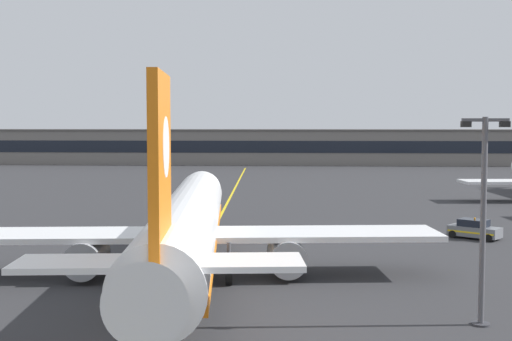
# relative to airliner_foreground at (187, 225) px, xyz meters

# --- Properties ---
(taxiway_centreline) EXTENTS (7.59, 179.86, 0.01)m
(taxiway_centreline) POSITION_rel_airliner_foreground_xyz_m (-0.64, 16.51, -3.37)
(taxiway_centreline) COLOR yellow
(taxiway_centreline) RESTS_ON ground
(airliner_foreground) EXTENTS (32.31, 41.52, 11.65)m
(airliner_foreground) POSITION_rel_airliner_foreground_xyz_m (0.00, 0.00, 0.00)
(airliner_foreground) COLOR white
(airliner_foreground) RESTS_ON ground
(apron_lamp_post) EXTENTS (2.24, 0.90, 10.01)m
(apron_lamp_post) POSITION_rel_airliner_foreground_xyz_m (15.68, -8.96, 1.92)
(apron_lamp_post) COLOR #515156
(apron_lamp_post) RESTS_ON ground
(service_car_nearest) EXTENTS (4.43, 3.98, 1.79)m
(service_car_nearest) POSITION_rel_airliner_foreground_xyz_m (21.89, 15.96, -2.60)
(service_car_nearest) COLOR slate
(service_car_nearest) RESTS_ON ground
(safety_cone_by_nose_gear) EXTENTS (0.44, 0.44, 0.55)m
(safety_cone_by_nose_gear) POSITION_rel_airliner_foreground_xyz_m (1.75, 16.54, -3.11)
(safety_cone_by_nose_gear) COLOR orange
(safety_cone_by_nose_gear) RESTS_ON ground
(terminal_building) EXTENTS (168.26, 12.40, 8.48)m
(terminal_building) POSITION_rel_airliner_foreground_xyz_m (9.39, 120.91, 0.88)
(terminal_building) COLOR slate
(terminal_building) RESTS_ON ground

